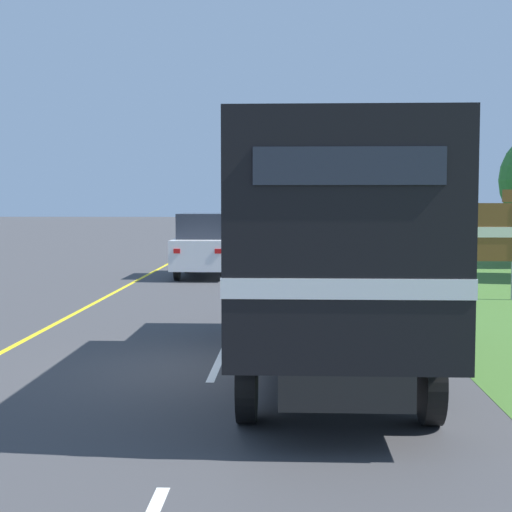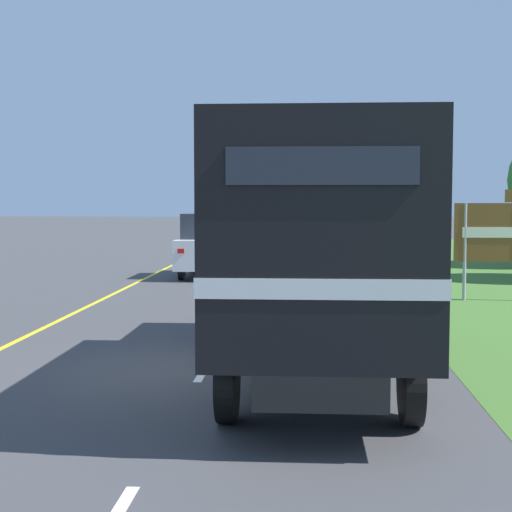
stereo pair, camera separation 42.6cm
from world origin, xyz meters
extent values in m
plane|color=#3D3D3F|center=(0.00, 0.00, 0.00)|extent=(200.00, 200.00, 0.00)
cube|color=yellow|center=(-3.70, 11.20, 0.00)|extent=(0.12, 55.53, 0.01)
cube|color=white|center=(0.00, 0.46, 0.00)|extent=(0.12, 2.60, 0.01)
cube|color=white|center=(0.00, 7.06, 0.00)|extent=(0.12, 2.60, 0.01)
cube|color=white|center=(0.00, 13.66, 0.00)|extent=(0.12, 2.60, 0.01)
cube|color=white|center=(0.00, 20.26, 0.00)|extent=(0.12, 2.60, 0.01)
cube|color=white|center=(0.00, 26.86, 0.00)|extent=(0.12, 2.60, 0.01)
cylinder|color=black|center=(0.63, 3.46, 0.50)|extent=(0.22, 1.00, 1.00)
cylinder|color=black|center=(2.71, 3.46, 0.50)|extent=(0.22, 1.00, 1.00)
cylinder|color=black|center=(0.63, -2.75, 0.50)|extent=(0.22, 1.00, 1.00)
cylinder|color=black|center=(2.71, -2.75, 0.50)|extent=(0.22, 1.00, 1.00)
cube|color=black|center=(1.67, 0.00, 0.68)|extent=(1.33, 8.29, 0.36)
cube|color=black|center=(1.67, -1.05, 2.16)|extent=(2.42, 6.19, 2.59)
cube|color=white|center=(1.67, -1.05, 1.70)|extent=(2.44, 6.21, 0.20)
cube|color=#232833|center=(1.67, -4.15, 2.87)|extent=(1.81, 0.03, 0.36)
cube|color=black|center=(1.67, 3.09, 1.81)|extent=(2.32, 2.10, 1.90)
cube|color=#283342|center=(1.67, 4.15, 2.05)|extent=(2.06, 0.03, 0.85)
cylinder|color=black|center=(-2.45, 15.34, 0.33)|extent=(0.16, 0.66, 0.66)
cylinder|color=black|center=(-0.97, 15.34, 0.33)|extent=(0.16, 0.66, 0.66)
cylinder|color=black|center=(-2.45, 12.88, 0.33)|extent=(0.16, 0.66, 0.66)
cylinder|color=black|center=(-0.97, 12.88, 0.33)|extent=(0.16, 0.66, 0.66)
cube|color=white|center=(-1.71, 14.11, 0.81)|extent=(1.80, 3.96, 0.95)
cube|color=#282D38|center=(-1.71, 13.95, 1.69)|extent=(1.55, 2.18, 0.81)
cube|color=red|center=(-2.34, 12.12, 0.97)|extent=(0.20, 0.03, 0.14)
cube|color=red|center=(-1.08, 12.12, 0.97)|extent=(0.20, 0.03, 0.14)
cylinder|color=#9E9EA3|center=(5.49, 8.45, 1.23)|extent=(0.09, 0.09, 2.46)
cube|color=brown|center=(6.13, 8.45, 1.72)|extent=(1.83, 0.06, 1.47)
cube|color=silver|center=(6.13, 8.41, 1.72)|extent=(1.43, 0.02, 0.26)
camera|label=1|loc=(1.12, -11.58, 2.56)|focal=55.00mm
camera|label=2|loc=(1.54, -11.56, 2.56)|focal=55.00mm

